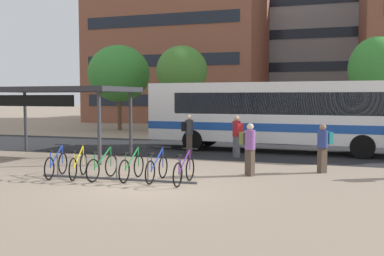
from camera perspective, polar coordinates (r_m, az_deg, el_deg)
ground at (r=12.45m, az=-6.19°, el=-7.66°), size 200.00×200.00×0.00m
bus_lane_asphalt at (r=20.93m, az=3.74°, el=-2.83°), size 80.00×7.20×0.01m
city_bus at (r=20.34m, az=11.00°, el=1.90°), size 12.15×3.25×3.20m
bike_rack at (r=13.46m, az=-9.95°, el=-6.41°), size 5.08×0.34×0.70m
parked_bicycle_blue_0 at (r=14.37m, az=-17.57°, el=-4.69°), size 0.54×1.70×0.99m
parked_bicycle_yellow_1 at (r=14.00m, az=-14.84°, el=-4.86°), size 0.60×1.69×0.99m
parked_bicycle_green_2 at (r=13.58m, az=-11.81°, el=-5.08°), size 0.52×1.72×0.99m
parked_bicycle_green_3 at (r=13.32m, az=-8.00°, el=-5.22°), size 0.52×1.72×0.99m
parked_bicycle_blue_4 at (r=13.05m, az=-4.69°, el=-5.39°), size 0.52×1.72×0.99m
parked_bicycle_purple_5 at (r=12.62m, az=-1.06°, el=-5.70°), size 0.52×1.72×0.99m
transit_shelter at (r=18.91m, az=-17.52°, el=4.63°), size 6.50×3.55×2.95m
commuter_black_pack_0 at (r=18.85m, az=-0.47°, el=-0.50°), size 0.59×0.46×1.76m
commuter_olive_pack_1 at (r=13.96m, az=7.59°, el=-2.32°), size 0.61×0.53×1.70m
commuter_red_pack_2 at (r=18.09m, az=5.98°, el=-0.72°), size 0.58×0.59×1.76m
commuter_teal_pack_4 at (r=15.03m, az=17.03°, el=-2.13°), size 0.58×0.59×1.64m
street_tree_0 at (r=29.78m, az=-1.36°, el=7.57°), size 3.52×3.52×6.06m
street_tree_1 at (r=30.25m, az=23.26°, el=7.17°), size 3.49×3.49×6.41m
street_tree_3 at (r=33.39m, az=-9.66°, el=7.12°), size 4.68×4.68×6.47m
building_left_wing at (r=46.62m, az=-1.47°, el=10.18°), size 17.16×12.38×14.91m
building_centre_block at (r=56.82m, az=16.60°, el=8.95°), size 18.22×11.45×14.97m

